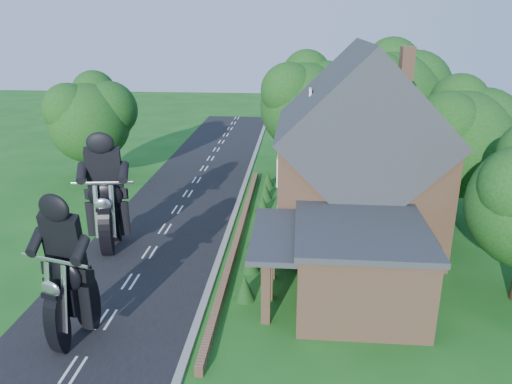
# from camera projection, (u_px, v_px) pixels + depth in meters

# --- Properties ---
(ground) EXTENTS (120.00, 120.00, 0.00)m
(ground) POSITION_uv_depth(u_px,v_px,m) (131.00, 282.00, 22.54)
(ground) COLOR #185718
(ground) RESTS_ON ground
(road) EXTENTS (7.00, 80.00, 0.02)m
(road) POSITION_uv_depth(u_px,v_px,m) (131.00, 282.00, 22.54)
(road) COLOR black
(road) RESTS_ON ground
(kerb) EXTENTS (0.30, 80.00, 0.12)m
(kerb) POSITION_uv_depth(u_px,v_px,m) (210.00, 284.00, 22.22)
(kerb) COLOR gray
(kerb) RESTS_ON ground
(garden_wall) EXTENTS (0.30, 22.00, 0.40)m
(garden_wall) POSITION_uv_depth(u_px,v_px,m) (238.00, 236.00, 26.82)
(garden_wall) COLOR #93674B
(garden_wall) RESTS_ON ground
(house) EXTENTS (9.54, 8.64, 10.24)m
(house) POSITION_uv_depth(u_px,v_px,m) (358.00, 159.00, 25.89)
(house) COLOR #93674B
(house) RESTS_ON ground
(annex) EXTENTS (7.05, 5.94, 3.44)m
(annex) POSITION_uv_depth(u_px,v_px,m) (356.00, 264.00, 20.40)
(annex) COLOR #93674B
(annex) RESTS_ON ground
(tree_house_right) EXTENTS (6.51, 6.00, 8.40)m
(tree_house_right) POSITION_uv_depth(u_px,v_px,m) (467.00, 134.00, 27.56)
(tree_house_right) COLOR black
(tree_house_right) RESTS_ON ground
(tree_behind_house) EXTENTS (7.81, 7.20, 10.08)m
(tree_behind_house) POSITION_uv_depth(u_px,v_px,m) (398.00, 95.00, 34.50)
(tree_behind_house) COLOR black
(tree_behind_house) RESTS_ON ground
(tree_behind_left) EXTENTS (6.94, 6.40, 9.16)m
(tree_behind_left) POSITION_uv_depth(u_px,v_px,m) (310.00, 99.00, 36.08)
(tree_behind_left) COLOR black
(tree_behind_left) RESTS_ON ground
(tree_far_road) EXTENTS (6.08, 5.60, 7.84)m
(tree_far_road) POSITION_uv_depth(u_px,v_px,m) (94.00, 116.00, 34.77)
(tree_far_road) COLOR black
(tree_far_road) RESTS_ON ground
(shrub_a) EXTENTS (0.90, 0.90, 1.10)m
(shrub_a) POSITION_uv_depth(u_px,v_px,m) (245.00, 288.00, 20.98)
(shrub_a) COLOR #113511
(shrub_a) RESTS_ON ground
(shrub_b) EXTENTS (0.90, 0.90, 1.10)m
(shrub_b) POSITION_uv_depth(u_px,v_px,m) (250.00, 260.00, 23.33)
(shrub_b) COLOR #113511
(shrub_b) RESTS_ON ground
(shrub_c) EXTENTS (0.90, 0.90, 1.10)m
(shrub_c) POSITION_uv_depth(u_px,v_px,m) (255.00, 238.00, 25.69)
(shrub_c) COLOR #113511
(shrub_c) RESTS_ON ground
(shrub_d) EXTENTS (0.90, 0.90, 1.10)m
(shrub_d) POSITION_uv_depth(u_px,v_px,m) (262.00, 204.00, 30.39)
(shrub_d) COLOR #113511
(shrub_d) RESTS_ON ground
(shrub_e) EXTENTS (0.90, 0.90, 1.10)m
(shrub_e) POSITION_uv_depth(u_px,v_px,m) (265.00, 191.00, 32.74)
(shrub_e) COLOR #113511
(shrub_e) RESTS_ON ground
(shrub_f) EXTENTS (0.90, 0.90, 1.10)m
(shrub_f) POSITION_uv_depth(u_px,v_px,m) (268.00, 179.00, 35.09)
(shrub_f) COLOR #113511
(shrub_f) RESTS_ON ground
(motorcycle_lead) EXTENTS (0.95, 1.93, 1.74)m
(motorcycle_lead) POSITION_uv_depth(u_px,v_px,m) (74.00, 319.00, 18.22)
(motorcycle_lead) COLOR black
(motorcycle_lead) RESTS_ON ground
(motorcycle_follow) EXTENTS (0.79, 2.04, 1.85)m
(motorcycle_follow) POSITION_uv_depth(u_px,v_px,m) (110.00, 232.00, 25.52)
(motorcycle_follow) COLOR black
(motorcycle_follow) RESTS_ON ground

